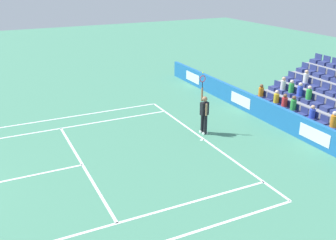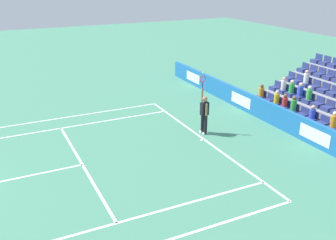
# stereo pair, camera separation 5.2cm
# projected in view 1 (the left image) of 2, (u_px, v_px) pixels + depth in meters

# --- Properties ---
(line_baseline) EXTENTS (10.97, 0.10, 0.01)m
(line_baseline) POSITION_uv_depth(u_px,v_px,m) (204.00, 139.00, 17.13)
(line_baseline) COLOR white
(line_baseline) RESTS_ON ground
(line_service) EXTENTS (8.23, 0.10, 0.01)m
(line_service) POSITION_uv_depth(u_px,v_px,m) (83.00, 165.00, 14.89)
(line_service) COLOR white
(line_service) RESTS_ON ground
(line_singles_sideline_left) EXTENTS (0.10, 11.89, 0.01)m
(line_singles_sideline_left) POSITION_uv_depth(u_px,v_px,m) (51.00, 130.00, 18.15)
(line_singles_sideline_left) COLOR white
(line_singles_sideline_left) RESTS_ON ground
(line_singles_sideline_right) EXTENTS (0.10, 11.89, 0.01)m
(line_singles_sideline_right) POSITION_uv_depth(u_px,v_px,m) (102.00, 227.00, 11.25)
(line_singles_sideline_right) COLOR white
(line_singles_sideline_right) RESTS_ON ground
(line_doubles_sideline_left) EXTENTS (0.10, 11.89, 0.01)m
(line_doubles_sideline_left) POSITION_uv_depth(u_px,v_px,m) (46.00, 120.00, 19.30)
(line_doubles_sideline_left) COLOR white
(line_doubles_sideline_left) RESTS_ON ground
(line_centre_mark) EXTENTS (0.10, 0.20, 0.01)m
(line_centre_mark) POSITION_uv_depth(u_px,v_px,m) (202.00, 140.00, 17.09)
(line_centre_mark) COLOR white
(line_centre_mark) RESTS_ON ground
(sponsor_barrier) EXTENTS (21.07, 0.22, 1.04)m
(sponsor_barrier) POSITION_uv_depth(u_px,v_px,m) (275.00, 115.00, 18.55)
(sponsor_barrier) COLOR #1E66AD
(sponsor_barrier) RESTS_ON ground
(tennis_player) EXTENTS (0.53, 0.38, 2.85)m
(tennis_player) POSITION_uv_depth(u_px,v_px,m) (204.00, 113.00, 17.47)
(tennis_player) COLOR black
(tennis_player) RESTS_ON ground
(stadium_stand) EXTENTS (5.58, 4.75, 3.02)m
(stadium_stand) POSITION_uv_depth(u_px,v_px,m) (329.00, 99.00, 19.89)
(stadium_stand) COLOR gray
(stadium_stand) RESTS_ON ground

